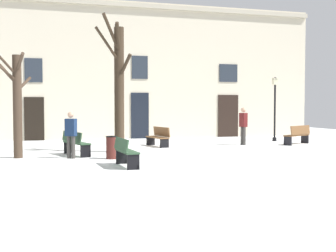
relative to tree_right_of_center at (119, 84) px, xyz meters
name	(u,v)px	position (x,y,z in m)	size (l,w,h in m)	color
ground_plane	(179,154)	(2.20, -1.06, -2.73)	(34.91, 34.91, 0.00)	white
building_facade	(138,70)	(2.20, 7.33, 1.27)	(21.82, 0.60, 7.88)	beige
tree_right_of_center	(119,84)	(0.00, 0.00, 0.00)	(1.48, 2.26, 5.36)	#382B1E
tree_foreground	(17,101)	(-3.80, -0.91, -0.69)	(1.42, 1.97, 3.88)	#423326
streetlamp	(275,102)	(8.86, 3.38, -0.62)	(0.30, 0.30, 3.44)	black
litter_bin	(111,147)	(-0.57, -2.03, -2.33)	(0.39, 0.39, 0.81)	#4C1E19
bench_back_to_back_left	(75,143)	(-1.75, -0.65, -2.25)	(1.02, 1.77, 0.91)	#2D4C33
bench_facing_shops	(126,152)	(-0.40, -4.08, -2.27)	(0.58, 1.56, 0.88)	#2D4C33
bench_far_corner	(298,135)	(8.97, 1.33, -2.26)	(1.82, 1.31, 0.93)	brown
bench_by_litter_bin	(159,137)	(2.15, 2.11, -2.29)	(0.83, 1.68, 0.90)	brown
person_crossing_plaza	(71,133)	(-1.94, -1.53, -1.81)	(0.44, 0.39, 1.66)	#403D3A
person_near_bench	(243,124)	(6.27, 1.76, -1.71)	(0.30, 0.42, 1.82)	#403D3A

